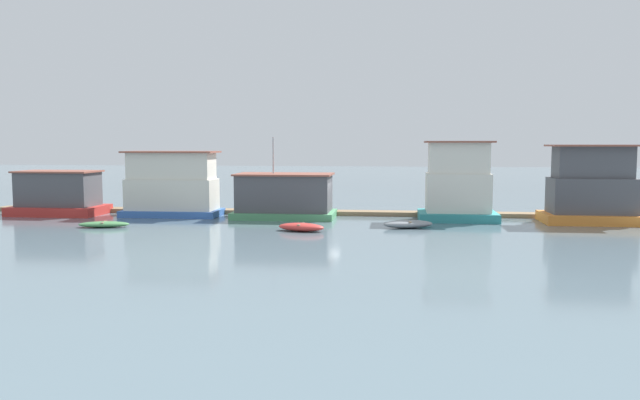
# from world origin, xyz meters

# --- Properties ---
(ground_plane) EXTENTS (200.00, 200.00, 0.00)m
(ground_plane) POSITION_xyz_m (0.00, 0.00, 0.00)
(ground_plane) COLOR slate
(dock_walkway) EXTENTS (51.00, 1.43, 0.30)m
(dock_walkway) POSITION_xyz_m (0.00, 2.58, 0.15)
(dock_walkway) COLOR #846B4C
(dock_walkway) RESTS_ON ground_plane
(houseboat_red) EXTENTS (6.45, 3.94, 3.23)m
(houseboat_red) POSITION_xyz_m (-19.48, 0.30, 1.48)
(houseboat_red) COLOR red
(houseboat_red) RESTS_ON ground_plane
(houseboat_blue) EXTENTS (6.95, 3.27, 4.67)m
(houseboat_blue) POSITION_xyz_m (-10.92, 0.49, 2.17)
(houseboat_blue) COLOR #3866B7
(houseboat_blue) RESTS_ON ground_plane
(houseboat_green) EXTENTS (7.07, 4.12, 5.65)m
(houseboat_green) POSITION_xyz_m (-2.66, 0.30, 1.51)
(houseboat_green) COLOR #4C9360
(houseboat_green) RESTS_ON ground_plane
(houseboat_teal) EXTENTS (5.23, 3.86, 5.38)m
(houseboat_teal) POSITION_xyz_m (9.28, 0.33, 2.43)
(houseboat_teal) COLOR teal
(houseboat_teal) RESTS_ON ground_plane
(houseboat_orange) EXTENTS (6.23, 3.68, 5.14)m
(houseboat_orange) POSITION_xyz_m (17.82, -0.23, 2.23)
(houseboat_orange) COLOR orange
(houseboat_orange) RESTS_ON ground_plane
(dinghy_green) EXTENTS (3.27, 1.66, 0.37)m
(dinghy_green) POSITION_xyz_m (-12.99, -6.00, 0.19)
(dinghy_green) COLOR #47844C
(dinghy_green) RESTS_ON ground_plane
(dinghy_red) EXTENTS (3.00, 1.72, 0.49)m
(dinghy_red) POSITION_xyz_m (-0.51, -6.26, 0.25)
(dinghy_red) COLOR red
(dinghy_red) RESTS_ON ground_plane
(dinghy_grey) EXTENTS (3.34, 1.99, 0.49)m
(dinghy_grey) POSITION_xyz_m (5.86, -4.10, 0.25)
(dinghy_grey) COLOR gray
(dinghy_grey) RESTS_ON ground_plane
(mooring_post_centre) EXTENTS (0.24, 0.24, 1.47)m
(mooring_post_centre) POSITION_xyz_m (8.74, 1.62, 0.73)
(mooring_post_centre) COLOR brown
(mooring_post_centre) RESTS_ON ground_plane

